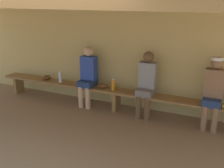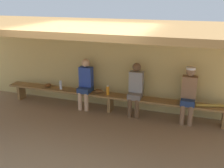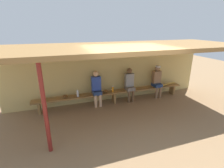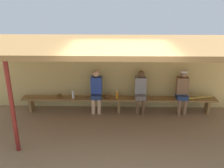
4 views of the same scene
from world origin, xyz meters
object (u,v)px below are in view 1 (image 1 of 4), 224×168
(bench, at_px, (116,93))
(player_in_white, at_px, (147,82))
(water_bottle_clear, at_px, (60,77))
(baseball_glove_worn, at_px, (47,77))
(player_shirtless_tan, at_px, (88,74))
(baseball_glove_dark_brown, at_px, (103,86))
(water_bottle_orange, at_px, (113,85))
(player_middle, at_px, (213,90))

(bench, distance_m, player_in_white, 0.74)
(water_bottle_clear, bearing_deg, baseball_glove_worn, 172.84)
(player_in_white, bearing_deg, baseball_glove_worn, 179.67)
(bench, bearing_deg, baseball_glove_worn, 179.46)
(player_shirtless_tan, bearing_deg, baseball_glove_dark_brown, 3.81)
(water_bottle_orange, height_order, baseball_glove_dark_brown, water_bottle_orange)
(player_shirtless_tan, relative_size, baseball_glove_dark_brown, 5.56)
(player_in_white, relative_size, baseball_glove_worn, 5.56)
(player_middle, bearing_deg, water_bottle_clear, -179.29)
(player_middle, bearing_deg, baseball_glove_dark_brown, 179.42)
(player_middle, bearing_deg, baseball_glove_worn, 179.79)
(player_middle, height_order, baseball_glove_worn, player_middle)
(player_shirtless_tan, relative_size, player_in_white, 1.00)
(bench, xyz_separation_m, player_middle, (1.92, 0.00, 0.36))
(water_bottle_clear, bearing_deg, baseball_glove_dark_brown, 3.45)
(bench, height_order, player_shirtless_tan, player_shirtless_tan)
(baseball_glove_dark_brown, bearing_deg, water_bottle_clear, 174.52)
(player_in_white, bearing_deg, player_middle, 0.02)
(water_bottle_clear, bearing_deg, bench, 1.54)
(player_shirtless_tan, distance_m, water_bottle_orange, 0.65)
(bench, bearing_deg, player_shirtless_tan, 179.75)
(water_bottle_clear, bearing_deg, water_bottle_orange, 0.47)
(bench, relative_size, baseball_glove_dark_brown, 25.00)
(water_bottle_orange, bearing_deg, bench, 24.18)
(player_shirtless_tan, relative_size, baseball_glove_worn, 5.56)
(bench, xyz_separation_m, player_in_white, (0.66, 0.00, 0.34))
(bench, relative_size, player_middle, 4.46)
(water_bottle_orange, relative_size, baseball_glove_dark_brown, 1.03)
(baseball_glove_dark_brown, bearing_deg, player_shirtless_tan, 174.88)
(player_shirtless_tan, height_order, water_bottle_orange, player_shirtless_tan)
(bench, distance_m, water_bottle_orange, 0.20)
(player_shirtless_tan, xyz_separation_m, baseball_glove_dark_brown, (0.35, 0.02, -0.22))
(water_bottle_clear, bearing_deg, player_shirtless_tan, 3.27)
(player_in_white, distance_m, baseball_glove_dark_brown, 1.02)
(player_shirtless_tan, bearing_deg, bench, -0.25)
(player_middle, bearing_deg, player_in_white, -179.98)
(baseball_glove_worn, bearing_deg, water_bottle_orange, -97.86)
(player_in_white, bearing_deg, water_bottle_orange, -177.62)
(baseball_glove_dark_brown, bearing_deg, baseball_glove_worn, 171.41)
(bench, bearing_deg, baseball_glove_dark_brown, 175.51)
(bench, height_order, player_middle, player_middle)
(baseball_glove_dark_brown, distance_m, baseball_glove_worn, 1.51)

